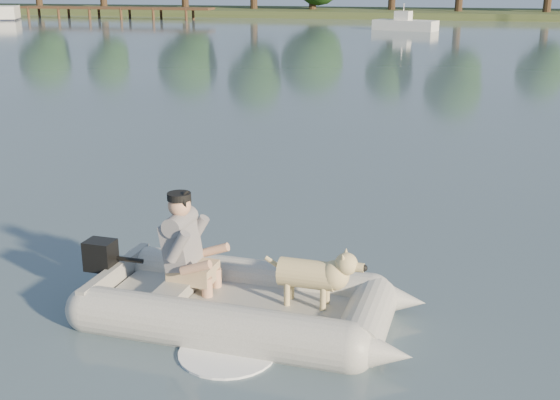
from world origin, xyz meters
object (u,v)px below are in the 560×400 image
(dog, at_px, (307,279))
(dinghy, at_px, (244,266))
(motorboat, at_px, (406,17))
(man, at_px, (183,240))
(dock, at_px, (115,13))

(dog, bearing_deg, dinghy, -175.43)
(dog, xyz_separation_m, motorboat, (-1.44, 44.55, 0.32))
(motorboat, bearing_deg, man, -71.80)
(dock, distance_m, dinghy, 58.88)
(man, distance_m, dog, 1.47)
(dock, relative_size, man, 15.55)
(man, bearing_deg, dinghy, -4.24)
(dog, bearing_deg, man, -180.00)
(dock, relative_size, dinghy, 3.74)
(dinghy, bearing_deg, dog, 4.57)
(dinghy, distance_m, motorboat, 44.56)
(dinghy, bearing_deg, motorboat, 95.02)
(dock, xyz_separation_m, man, (25.88, -52.40, 0.31))
(dinghy, xyz_separation_m, man, (-0.75, 0.11, 0.19))
(dock, distance_m, dog, 59.19)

